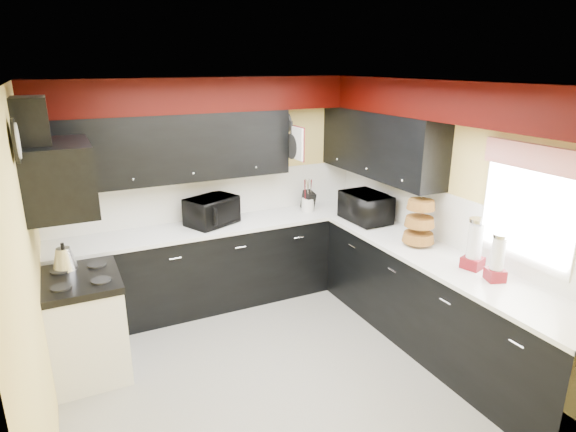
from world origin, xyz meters
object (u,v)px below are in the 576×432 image
object	(u,v)px
toaster_oven	(212,211)
microwave	(366,207)
knife_block	(308,201)
utensil_crock	(308,205)
kettle	(64,258)

from	to	relation	value
toaster_oven	microwave	world-z (taller)	microwave
knife_block	utensil_crock	bearing A→B (deg)	-132.07
toaster_oven	utensil_crock	size ratio (longest dim) A/B	3.30
toaster_oven	microwave	xyz separation A→B (m)	(1.58, -0.64, 0.01)
microwave	knife_block	size ratio (longest dim) A/B	2.42
microwave	knife_block	world-z (taller)	microwave
microwave	kettle	xyz separation A→B (m)	(-3.09, 0.09, -0.08)
toaster_oven	kettle	world-z (taller)	toaster_oven
toaster_oven	microwave	distance (m)	1.70
toaster_oven	microwave	bearing A→B (deg)	-46.40
knife_block	kettle	size ratio (longest dim) A/B	1.11
utensil_crock	kettle	distance (m)	2.73
kettle	microwave	bearing A→B (deg)	-1.62
toaster_oven	knife_block	bearing A→B (deg)	-24.58
toaster_oven	kettle	distance (m)	1.61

